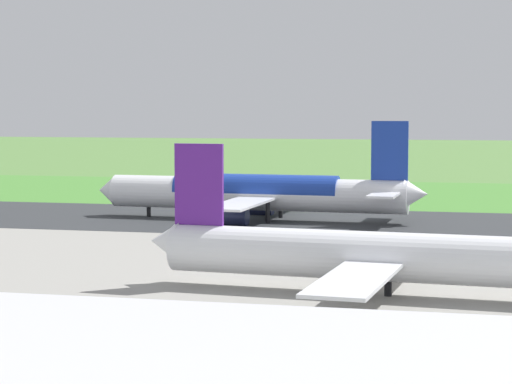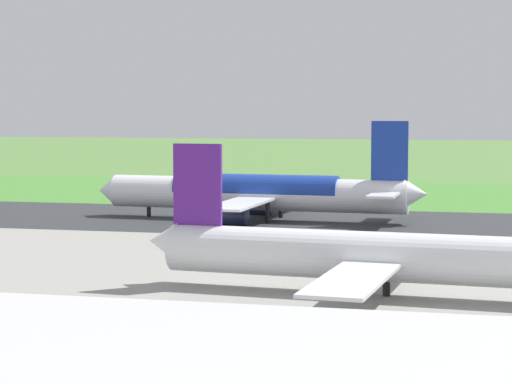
# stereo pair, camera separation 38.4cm
# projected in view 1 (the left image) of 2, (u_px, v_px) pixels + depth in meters

# --- Properties ---
(ground_plane) EXTENTS (800.00, 800.00, 0.00)m
(ground_plane) POSITION_uv_depth(u_px,v_px,m) (298.00, 221.00, 155.66)
(ground_plane) COLOR #547F3D
(runway_asphalt) EXTENTS (600.00, 38.08, 0.06)m
(runway_asphalt) POSITION_uv_depth(u_px,v_px,m) (298.00, 221.00, 155.66)
(runway_asphalt) COLOR #2D3033
(runway_asphalt) RESTS_ON ground
(apron_concrete) EXTENTS (440.00, 110.00, 0.05)m
(apron_concrete) POSITION_uv_depth(u_px,v_px,m) (186.00, 288.00, 98.01)
(apron_concrete) COLOR gray
(apron_concrete) RESTS_ON ground
(grass_verge_foreground) EXTENTS (600.00, 80.00, 0.04)m
(grass_verge_foreground) POSITION_uv_depth(u_px,v_px,m) (341.00, 196.00, 200.73)
(grass_verge_foreground) COLOR #478534
(grass_verge_foreground) RESTS_ON ground
(airliner_main) EXTENTS (54.11, 44.23, 15.88)m
(airliner_main) POSITION_uv_depth(u_px,v_px,m) (258.00, 193.00, 156.73)
(airliner_main) COLOR white
(airliner_main) RESTS_ON ground
(airliner_parked_mid) EXTENTS (48.92, 40.05, 14.27)m
(airliner_parked_mid) POSITION_uv_depth(u_px,v_px,m) (385.00, 256.00, 93.66)
(airliner_parked_mid) COLOR white
(airliner_parked_mid) RESTS_ON ground
(service_car_followme) EXTENTS (4.53, 3.69, 1.62)m
(service_car_followme) POSITION_uv_depth(u_px,v_px,m) (227.00, 239.00, 128.56)
(service_car_followme) COLOR silver
(service_car_followme) RESTS_ON ground
(no_stopping_sign) EXTENTS (0.60, 0.10, 2.29)m
(no_stopping_sign) POSITION_uv_depth(u_px,v_px,m) (278.00, 189.00, 200.67)
(no_stopping_sign) COLOR slate
(no_stopping_sign) RESTS_ON ground
(traffic_cone_orange) EXTENTS (0.40, 0.40, 0.55)m
(traffic_cone_orange) POSITION_uv_depth(u_px,v_px,m) (262.00, 192.00, 205.94)
(traffic_cone_orange) COLOR orange
(traffic_cone_orange) RESTS_ON ground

